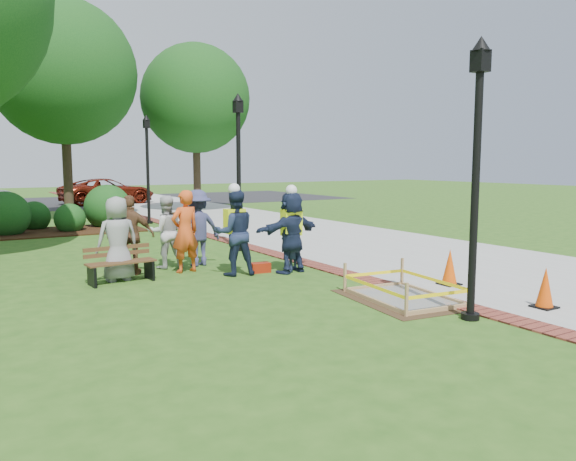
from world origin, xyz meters
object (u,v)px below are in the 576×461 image
lamp_near (477,158)px  hivis_worker_c (235,230)px  wet_concrete_pad (404,287)px  cone_front (545,289)px  hivis_worker_b (291,231)px  bench_near (121,271)px  hivis_worker_a (291,229)px

lamp_near → hivis_worker_c: 5.46m
wet_concrete_pad → lamp_near: size_ratio=0.58×
cone_front → hivis_worker_b: 5.33m
bench_near → hivis_worker_c: size_ratio=0.70×
lamp_near → hivis_worker_b: (-0.33, 4.74, -1.58)m
cone_front → lamp_near: 2.65m
lamp_near → hivis_worker_b: size_ratio=2.35×
wet_concrete_pad → bench_near: 5.60m
cone_front → hivis_worker_a: (-1.97, 4.82, 0.62)m
wet_concrete_pad → hivis_worker_b: hivis_worker_b is taller
cone_front → hivis_worker_c: bearing=121.2°
hivis_worker_a → hivis_worker_c: (-1.19, 0.39, 0.02)m
bench_near → hivis_worker_b: hivis_worker_b is taller
lamp_near → hivis_worker_c: bearing=107.7°
hivis_worker_a → hivis_worker_b: bearing=58.8°
lamp_near → hivis_worker_b: 5.01m
cone_front → hivis_worker_c: hivis_worker_c is taller
bench_near → hivis_worker_a: bearing=-14.4°
bench_near → lamp_near: bearing=-54.7°
cone_front → lamp_near: bearing=172.3°
cone_front → hivis_worker_b: (-1.89, 4.95, 0.56)m
hivis_worker_b → hivis_worker_c: size_ratio=0.92×
wet_concrete_pad → hivis_worker_a: (-0.41, 3.13, 0.72)m
bench_near → hivis_worker_a: size_ratio=0.72×
hivis_worker_a → lamp_near: bearing=-84.9°
cone_front → hivis_worker_b: hivis_worker_b is taller
bench_near → hivis_worker_c: (2.30, -0.51, 0.74)m
hivis_worker_c → hivis_worker_b: bearing=-11.4°
wet_concrete_pad → bench_near: size_ratio=1.78×
wet_concrete_pad → hivis_worker_c: (-1.60, 3.52, 0.74)m
bench_near → hivis_worker_b: (3.57, -0.76, 0.67)m
hivis_worker_b → hivis_worker_c: 1.30m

